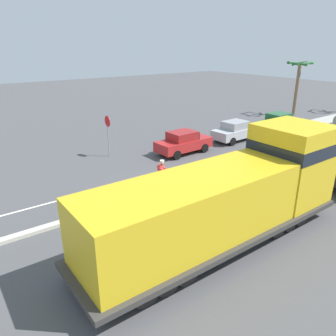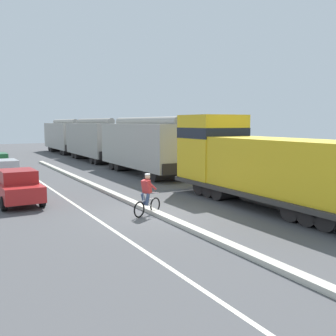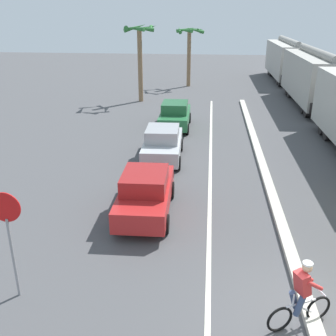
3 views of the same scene
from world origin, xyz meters
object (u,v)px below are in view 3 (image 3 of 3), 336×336
at_px(palm_tree_far, 140,43).
at_px(stop_sign, 8,225).
at_px(hopper_car_middle, 314,78).
at_px(hopper_car_trailing, 287,60).
at_px(parked_car_red, 146,192).
at_px(palm_tree_near, 189,41).
at_px(parked_car_silver, 163,143).
at_px(cyclist, 301,297).
at_px(parked_car_green, 175,115).

bearing_deg(palm_tree_far, stop_sign, -87.99).
distance_m(hopper_car_middle, hopper_car_trailing, 11.60).
bearing_deg(hopper_car_middle, palm_tree_far, 179.82).
xyz_separation_m(parked_car_red, palm_tree_near, (0.05, 25.52, 3.33)).
height_order(hopper_car_middle, palm_tree_far, palm_tree_far).
distance_m(parked_car_silver, cyclist, 11.34).
xyz_separation_m(hopper_car_middle, hopper_car_trailing, (0.00, 11.60, 0.00)).
xyz_separation_m(hopper_car_trailing, parked_car_green, (-9.74, -18.94, -1.26)).
relative_size(hopper_car_trailing, parked_car_green, 2.51).
xyz_separation_m(parked_car_green, cyclist, (4.27, -16.02, 0.00)).
bearing_deg(hopper_car_trailing, cyclist, -98.88).
distance_m(hopper_car_trailing, parked_car_green, 21.33).
bearing_deg(stop_sign, parked_car_red, 61.50).
bearing_deg(parked_car_red, stop_sign, -118.50).
bearing_deg(parked_car_red, palm_tree_near, 89.88).
bearing_deg(hopper_car_middle, palm_tree_near, 143.72).
bearing_deg(parked_car_red, parked_car_silver, 90.49).
bearing_deg(palm_tree_far, hopper_car_trailing, 41.40).
bearing_deg(palm_tree_near, hopper_car_trailing, 24.64).
relative_size(hopper_car_trailing, stop_sign, 3.68).
distance_m(hopper_car_middle, stop_sign, 26.11).
bearing_deg(parked_car_red, hopper_car_middle, 61.99).
xyz_separation_m(hopper_car_trailing, stop_sign, (-12.30, -34.63, -0.05)).
distance_m(parked_car_red, parked_car_silver, 5.49).
distance_m(hopper_car_trailing, cyclist, 35.41).
bearing_deg(stop_sign, palm_tree_near, 85.12).
relative_size(parked_car_red, palm_tree_far, 0.72).
height_order(cyclist, palm_tree_near, palm_tree_near).
distance_m(parked_car_green, palm_tree_near, 14.86).
height_order(hopper_car_middle, stop_sign, hopper_car_middle).
distance_m(parked_car_red, parked_car_green, 11.04).
xyz_separation_m(palm_tree_near, palm_tree_far, (-3.38, -7.10, 0.29)).
distance_m(cyclist, palm_tree_far, 24.89).
height_order(parked_car_silver, parked_car_green, same).
distance_m(parked_car_red, palm_tree_far, 19.07).
xyz_separation_m(hopper_car_trailing, parked_car_red, (-9.78, -29.98, -1.26)).
xyz_separation_m(hopper_car_trailing, palm_tree_near, (-9.73, -4.46, 2.07)).
relative_size(parked_car_silver, palm_tree_far, 0.72).
height_order(parked_car_red, parked_car_silver, same).
distance_m(parked_car_silver, parked_car_green, 5.55).
distance_m(hopper_car_middle, parked_car_silver, 16.26).
relative_size(cyclist, palm_tree_far, 0.29).
height_order(parked_car_silver, palm_tree_far, palm_tree_far).
distance_m(stop_sign, palm_tree_far, 23.21).
xyz_separation_m(parked_car_green, palm_tree_near, (0.01, 14.48, 3.33)).
height_order(hopper_car_trailing, cyclist, hopper_car_trailing).
relative_size(hopper_car_middle, parked_car_red, 2.50).
bearing_deg(cyclist, palm_tree_far, 108.09).
relative_size(parked_car_red, parked_car_green, 1.01).
bearing_deg(palm_tree_near, parked_car_red, -90.12).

